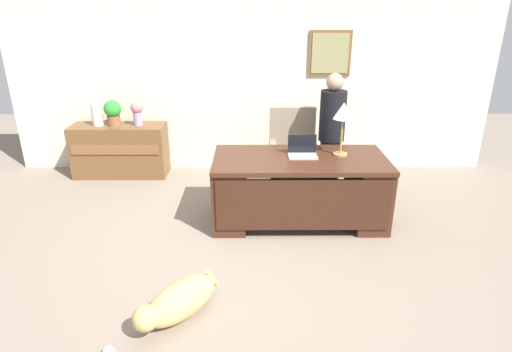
{
  "coord_description": "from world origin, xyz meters",
  "views": [
    {
      "loc": [
        0.04,
        -3.67,
        2.34
      ],
      "look_at": [
        0.06,
        0.3,
        0.75
      ],
      "focal_mm": 30.02,
      "sensor_mm": 36.0,
      "label": 1
    }
  ],
  "objects_px": {
    "credenza": "(120,150)",
    "armchair": "(293,155)",
    "person_standing": "(331,136)",
    "laptop": "(302,151)",
    "dog_lying": "(178,302)",
    "vase_empty": "(97,115)",
    "dog_toy_ball": "(109,352)",
    "vase_with_flowers": "(137,112)",
    "potted_plant": "(113,112)",
    "desk": "(299,187)",
    "desk_lamp": "(343,114)"
  },
  "relations": [
    {
      "from": "armchair",
      "to": "vase_empty",
      "type": "bearing_deg",
      "value": 167.92
    },
    {
      "from": "credenza",
      "to": "dog_toy_ball",
      "type": "bearing_deg",
      "value": -75.69
    },
    {
      "from": "armchair",
      "to": "desk_lamp",
      "type": "relative_size",
      "value": 1.84
    },
    {
      "from": "laptop",
      "to": "potted_plant",
      "type": "relative_size",
      "value": 0.89
    },
    {
      "from": "desk",
      "to": "credenza",
      "type": "distance_m",
      "value": 2.87
    },
    {
      "from": "desk",
      "to": "dog_lying",
      "type": "xyz_separation_m",
      "value": [
        -1.12,
        -1.67,
        -0.27
      ]
    },
    {
      "from": "person_standing",
      "to": "laptop",
      "type": "height_order",
      "value": "person_standing"
    },
    {
      "from": "vase_with_flowers",
      "to": "vase_empty",
      "type": "distance_m",
      "value": 0.57
    },
    {
      "from": "desk",
      "to": "dog_lying",
      "type": "distance_m",
      "value": 2.02
    },
    {
      "from": "person_standing",
      "to": "potted_plant",
      "type": "xyz_separation_m",
      "value": [
        -2.95,
        0.77,
        0.13
      ]
    },
    {
      "from": "potted_plant",
      "to": "desk_lamp",
      "type": "bearing_deg",
      "value": -24.85
    },
    {
      "from": "vase_with_flowers",
      "to": "laptop",
      "type": "bearing_deg",
      "value": -32.1
    },
    {
      "from": "dog_lying",
      "to": "dog_toy_ball",
      "type": "height_order",
      "value": "dog_lying"
    },
    {
      "from": "vase_with_flowers",
      "to": "dog_toy_ball",
      "type": "relative_size",
      "value": 3.76
    },
    {
      "from": "armchair",
      "to": "laptop",
      "type": "bearing_deg",
      "value": -87.5
    },
    {
      "from": "credenza",
      "to": "person_standing",
      "type": "relative_size",
      "value": 0.84
    },
    {
      "from": "armchair",
      "to": "vase_empty",
      "type": "xyz_separation_m",
      "value": [
        -2.72,
        0.58,
        0.41
      ]
    },
    {
      "from": "person_standing",
      "to": "potted_plant",
      "type": "relative_size",
      "value": 4.41
    },
    {
      "from": "armchair",
      "to": "dog_lying",
      "type": "height_order",
      "value": "armchair"
    },
    {
      "from": "desk",
      "to": "laptop",
      "type": "xyz_separation_m",
      "value": [
        0.03,
        0.1,
        0.4
      ]
    },
    {
      "from": "dog_lying",
      "to": "dog_toy_ball",
      "type": "bearing_deg",
      "value": -136.0
    },
    {
      "from": "person_standing",
      "to": "credenza",
      "type": "bearing_deg",
      "value": 165.31
    },
    {
      "from": "desk",
      "to": "person_standing",
      "type": "height_order",
      "value": "person_standing"
    },
    {
      "from": "desk",
      "to": "vase_with_flowers",
      "type": "relative_size",
      "value": 5.64
    },
    {
      "from": "armchair",
      "to": "dog_toy_ball",
      "type": "distance_m",
      "value": 3.38
    },
    {
      "from": "armchair",
      "to": "vase_empty",
      "type": "distance_m",
      "value": 2.81
    },
    {
      "from": "desk",
      "to": "armchair",
      "type": "height_order",
      "value": "armchair"
    },
    {
      "from": "potted_plant",
      "to": "credenza",
      "type": "bearing_deg",
      "value": -2.12
    },
    {
      "from": "credenza",
      "to": "dog_toy_ball",
      "type": "xyz_separation_m",
      "value": [
        0.91,
        -3.56,
        -0.33
      ]
    },
    {
      "from": "credenza",
      "to": "dog_lying",
      "type": "distance_m",
      "value": 3.42
    },
    {
      "from": "credenza",
      "to": "vase_with_flowers",
      "type": "height_order",
      "value": "vase_with_flowers"
    },
    {
      "from": "dog_lying",
      "to": "vase_empty",
      "type": "bearing_deg",
      "value": 117.07
    },
    {
      "from": "person_standing",
      "to": "desk_lamp",
      "type": "relative_size",
      "value": 2.65
    },
    {
      "from": "credenza",
      "to": "vase_with_flowers",
      "type": "relative_size",
      "value": 3.89
    },
    {
      "from": "laptop",
      "to": "potted_plant",
      "type": "bearing_deg",
      "value": 151.5
    },
    {
      "from": "credenza",
      "to": "vase_empty",
      "type": "xyz_separation_m",
      "value": [
        -0.27,
        0.0,
        0.53
      ]
    },
    {
      "from": "dog_lying",
      "to": "dog_toy_ball",
      "type": "relative_size",
      "value": 7.98
    },
    {
      "from": "laptop",
      "to": "dog_toy_ball",
      "type": "xyz_separation_m",
      "value": [
        -1.58,
        -2.19,
        -0.78
      ]
    },
    {
      "from": "credenza",
      "to": "dog_toy_ball",
      "type": "height_order",
      "value": "credenza"
    },
    {
      "from": "vase_empty",
      "to": "potted_plant",
      "type": "distance_m",
      "value": 0.23
    },
    {
      "from": "dog_toy_ball",
      "to": "potted_plant",
      "type": "bearing_deg",
      "value": 104.88
    },
    {
      "from": "dog_lying",
      "to": "potted_plant",
      "type": "relative_size",
      "value": 2.01
    },
    {
      "from": "potted_plant",
      "to": "dog_toy_ball",
      "type": "relative_size",
      "value": 3.96
    },
    {
      "from": "vase_empty",
      "to": "dog_toy_ball",
      "type": "relative_size",
      "value": 3.43
    },
    {
      "from": "dog_lying",
      "to": "armchair",
      "type": "bearing_deg",
      "value": 66.44
    },
    {
      "from": "person_standing",
      "to": "vase_empty",
      "type": "relative_size",
      "value": 5.1
    },
    {
      "from": "vase_with_flowers",
      "to": "vase_empty",
      "type": "relative_size",
      "value": 1.1
    },
    {
      "from": "credenza",
      "to": "armchair",
      "type": "distance_m",
      "value": 2.53
    },
    {
      "from": "laptop",
      "to": "vase_empty",
      "type": "xyz_separation_m",
      "value": [
        -2.76,
        1.37,
        0.08
      ]
    },
    {
      "from": "desk_lamp",
      "to": "vase_with_flowers",
      "type": "relative_size",
      "value": 1.76
    }
  ]
}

